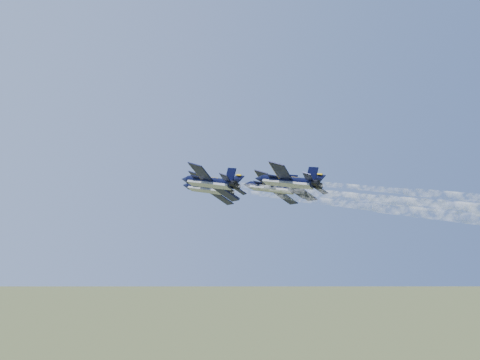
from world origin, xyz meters
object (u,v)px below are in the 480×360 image
jet_right (271,187)px  jet_slot (287,181)px  jet_lead (207,188)px  jet_left (209,182)px

jet_right → jet_slot: (-4.95, -12.62, 0.00)m
jet_slot → jet_lead: bearing=88.2°
jet_lead → jet_slot: same height
jet_left → jet_lead: bearing=50.6°
jet_lead → jet_slot: bearing=-91.8°
jet_lead → jet_right: (9.45, -8.08, 0.00)m
jet_right → jet_slot: 13.56m
jet_left → jet_right: (15.57, 4.84, 0.00)m
jet_right → jet_slot: size_ratio=1.00×
jet_lead → jet_right: size_ratio=1.00×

